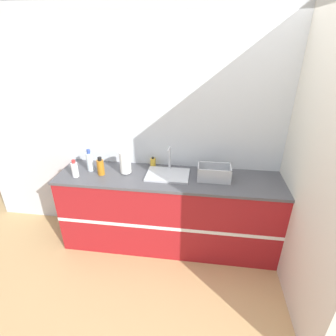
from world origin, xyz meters
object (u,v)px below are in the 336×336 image
sink (168,174)px  paper_towel_roll (125,163)px  soap_dispenser (153,162)px  dish_rack (214,174)px  bottle_amber (101,167)px  bottle_clear (90,161)px  bottle_white_spray (75,169)px

sink → paper_towel_roll: (-0.47, -0.01, 0.11)m
paper_towel_roll → soap_dispenser: 0.35m
soap_dispenser → dish_rack: bearing=-17.8°
sink → paper_towel_roll: size_ratio=1.85×
dish_rack → bottle_amber: bearing=-177.3°
bottle_clear → sink: bearing=0.0°
soap_dispenser → bottle_amber: bearing=-151.9°
sink → paper_towel_roll: sink is taller
paper_towel_roll → bottle_white_spray: bearing=-163.4°
paper_towel_roll → dish_rack: (0.97, -0.01, -0.07)m
sink → bottle_clear: 0.89m
sink → bottle_clear: sink is taller
sink → bottle_amber: bearing=-173.9°
paper_towel_roll → bottle_amber: bearing=-164.9°
dish_rack → bottle_white_spray: 1.49m
paper_towel_roll → bottle_clear: size_ratio=0.98×
paper_towel_roll → bottle_clear: bearing=178.9°
bottle_amber → paper_towel_roll: bearing=15.1°
paper_towel_roll → bottle_white_spray: 0.54m
bottle_amber → bottle_clear: bearing=153.0°
dish_rack → soap_dispenser: dish_rack is taller
paper_towel_roll → bottle_clear: bottle_clear is taller
dish_rack → sink: bearing=177.5°
bottle_white_spray → bottle_clear: bottle_clear is taller
sink → paper_towel_roll: bearing=-179.0°
bottle_clear → bottle_amber: size_ratio=1.24×
sink → bottle_clear: bearing=-180.0°
paper_towel_roll → bottle_clear: (-0.41, 0.01, -0.02)m
dish_rack → bottle_white_spray: bottle_white_spray is taller
sink → soap_dispenser: sink is taller
sink → bottle_white_spray: sink is taller
bottle_white_spray → bottle_clear: 0.20m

